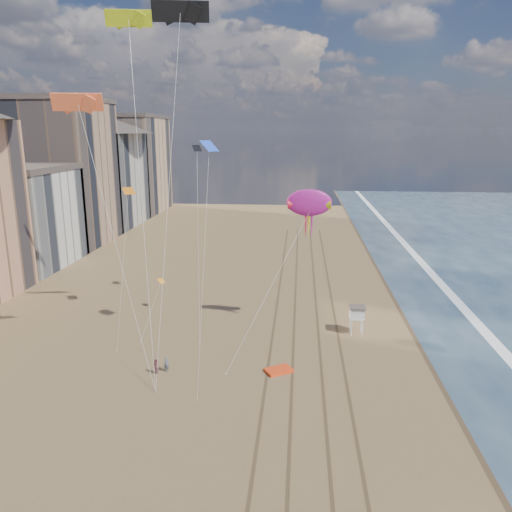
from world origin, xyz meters
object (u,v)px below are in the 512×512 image
Objects in this scene: kite_flyer_a at (166,364)px; kite_flyer_b at (156,367)px; grounded_kite at (279,370)px; lifeguard_stand at (357,313)px; show_kite at (309,203)px.

kite_flyer_b is at bearing -143.00° from kite_flyer_a.
grounded_kite is 1.70× the size of kite_flyer_a.
kite_flyer_b is at bearing 157.25° from grounded_kite.
lifeguard_stand is 13.72m from show_kite.
kite_flyer_b is (-14.29, -11.21, -14.22)m from show_kite.
kite_flyer_b is at bearing -141.88° from show_kite.
lifeguard_stand is 2.10× the size of kite_flyer_b.
grounded_kite is (-8.39, -10.01, -2.40)m from lifeguard_stand.
grounded_kite is at bearing 53.39° from kite_flyer_b.
kite_flyer_b is at bearing -149.90° from lifeguard_stand.
lifeguard_stand reaches higher than grounded_kite.
kite_flyer_b is (-11.61, -1.58, 0.64)m from grounded_kite.
show_kite reaches higher than grounded_kite.
show_kite is at bearing 37.93° from kite_flyer_a.
grounded_kite is at bearing 4.70° from kite_flyer_a.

